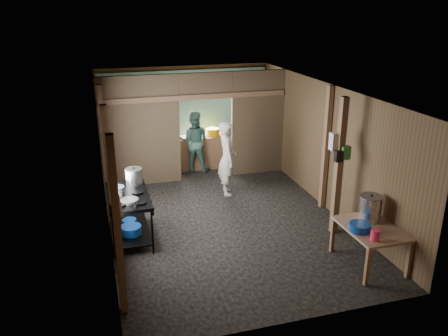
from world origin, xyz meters
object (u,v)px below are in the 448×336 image
object	(u,v)px
stove_pot_large	(134,177)
cook	(227,158)
gas_range	(129,216)
stock_pot	(370,208)
yellow_tub	(213,132)
pink_bucket	(375,235)
prep_table	(369,246)

from	to	relation	value
stove_pot_large	cook	size ratio (longest dim) A/B	0.20
gas_range	stock_pot	xyz separation A→B (m)	(3.83, -1.77, 0.45)
stock_pot	cook	bearing A→B (deg)	114.42
yellow_tub	cook	size ratio (longest dim) A/B	0.20
stock_pot	yellow_tub	bearing A→B (deg)	104.42
stock_pot	pink_bucket	xyz separation A→B (m)	(-0.32, -0.64, -0.12)
gas_range	yellow_tub	xyz separation A→B (m)	(2.50, 3.41, 0.51)
pink_bucket	cook	world-z (taller)	cook
pink_bucket	cook	size ratio (longest dim) A/B	0.10
prep_table	stock_pot	size ratio (longest dim) A/B	2.53
stove_pot_large	pink_bucket	bearing A→B (deg)	-40.75
stove_pot_large	prep_table	bearing A→B (deg)	-35.21
stove_pot_large	cook	distance (m)	2.41
prep_table	pink_bucket	size ratio (longest dim) A/B	6.79
pink_bucket	yellow_tub	bearing A→B (deg)	99.90
stock_pot	yellow_tub	distance (m)	5.35
gas_range	yellow_tub	world-z (taller)	yellow_tub
pink_bucket	stove_pot_large	bearing A→B (deg)	139.25
stove_pot_large	cook	xyz separation A→B (m)	(2.16, 1.07, -0.18)
stock_pot	cook	world-z (taller)	cook
prep_table	yellow_tub	world-z (taller)	yellow_tub
gas_range	stock_pot	distance (m)	4.24
prep_table	cook	size ratio (longest dim) A/B	0.68
prep_table	cook	bearing A→B (deg)	111.19
prep_table	yellow_tub	distance (m)	5.60
pink_bucket	yellow_tub	xyz separation A→B (m)	(-1.02, 5.82, 0.18)
gas_range	pink_bucket	xyz separation A→B (m)	(3.51, -2.41, 0.32)
gas_range	stove_pot_large	world-z (taller)	stove_pot_large
stove_pot_large	pink_bucket	size ratio (longest dim) A/B	1.95
prep_table	gas_range	bearing A→B (deg)	151.35
cook	prep_table	bearing A→B (deg)	-151.78
pink_bucket	cook	xyz separation A→B (m)	(-1.18, 3.95, 0.08)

